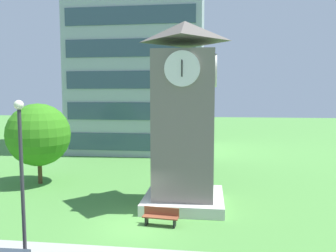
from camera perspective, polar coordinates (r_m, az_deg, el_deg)
name	(u,v)px	position (r m, az deg, el deg)	size (l,w,h in m)	color
ground_plane	(135,227)	(17.19, -5.76, -16.88)	(160.00, 160.00, 0.00)	#4C893D
office_building	(141,27)	(40.78, -4.65, 16.60)	(14.56, 12.17, 28.80)	#9EA8B2
clock_tower	(184,125)	(19.24, 2.85, 0.23)	(4.61, 4.61, 10.66)	slate
park_bench	(161,216)	(17.11, -1.25, -15.31)	(1.84, 0.66, 0.88)	brown
street_lamp	(21,165)	(13.78, -23.96, -6.09)	(0.36, 0.36, 6.32)	#333338
tree_near_tower	(39,135)	(25.77, -21.41, -1.41)	(4.55, 4.55, 5.89)	#513823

